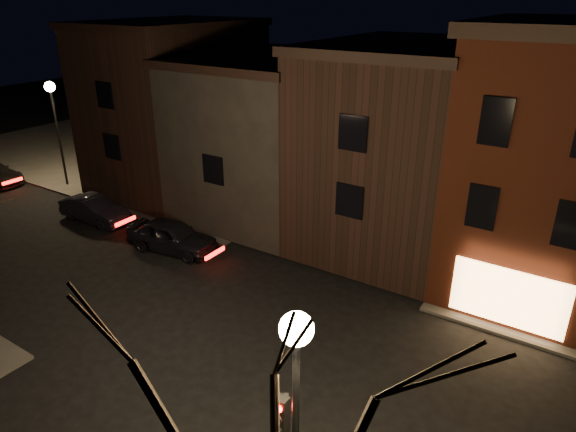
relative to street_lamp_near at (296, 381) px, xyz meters
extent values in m
plane|color=black|center=(-6.20, 6.00, -5.18)|extent=(120.00, 120.00, 0.00)
cube|color=#2D2B28|center=(-26.20, 26.00, -5.12)|extent=(30.00, 30.00, 0.12)
cube|color=#3E150B|center=(1.80, 15.50, -0.06)|extent=(6.00, 8.00, 10.00)
cube|color=#FFBE72|center=(1.80, 11.45, -3.76)|extent=(4.00, 0.12, 2.20)
cube|color=black|center=(-4.70, 16.50, -0.56)|extent=(7.00, 10.00, 9.00)
cube|color=black|center=(-4.70, 16.50, 4.14)|extent=(7.30, 10.30, 0.40)
cube|color=black|center=(-11.95, 16.50, -1.06)|extent=(7.50, 10.00, 8.00)
cube|color=black|center=(-11.95, 16.50, 3.14)|extent=(7.80, 10.30, 0.40)
cube|color=black|center=(-19.20, 16.50, -0.31)|extent=(7.00, 10.00, 9.50)
cube|color=black|center=(-19.20, 16.50, 4.64)|extent=(7.30, 10.30, 0.40)
sphere|color=#FFD18C|center=(0.00, 0.00, 1.12)|extent=(0.60, 0.60, 0.60)
cylinder|color=black|center=(-25.20, 12.20, -2.06)|extent=(0.14, 0.14, 6.00)
sphere|color=#FFD18C|center=(-25.20, 12.20, 1.12)|extent=(0.60, 0.60, 0.60)
cube|color=black|center=(-0.60, 0.42, -1.46)|extent=(0.28, 0.22, 0.90)
cylinder|color=#FF0C07|center=(-0.60, 0.30, -1.18)|extent=(0.18, 0.06, 0.18)
cylinder|color=black|center=(-0.60, 0.30, -1.46)|extent=(0.18, 0.06, 0.18)
cylinder|color=black|center=(-0.60, 0.30, -1.74)|extent=(0.18, 0.06, 0.18)
imported|color=black|center=(-13.00, 9.41, -4.41)|extent=(4.71, 2.42, 1.53)
imported|color=black|center=(-18.96, 9.59, -4.48)|extent=(4.27, 1.61, 1.39)
camera|label=1|loc=(3.78, -6.02, 6.30)|focal=32.00mm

